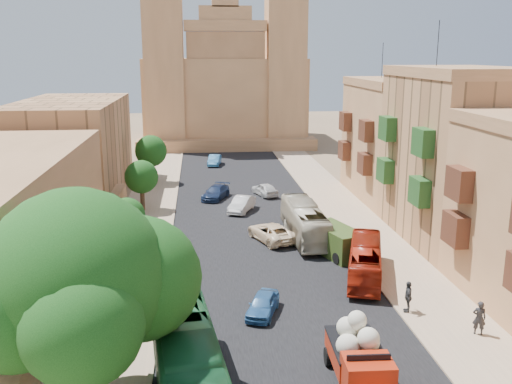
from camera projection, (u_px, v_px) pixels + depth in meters
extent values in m
cube|color=black|center=(251.00, 225.00, 50.40)|extent=(14.00, 140.00, 0.01)
cube|color=tan|center=(356.00, 222.00, 51.34)|extent=(5.00, 140.00, 0.01)
cube|color=tan|center=(143.00, 228.00, 49.47)|extent=(5.00, 140.00, 0.01)
cube|color=tan|center=(329.00, 222.00, 51.08)|extent=(0.25, 140.00, 0.12)
cube|color=tan|center=(172.00, 227.00, 49.70)|extent=(0.25, 140.00, 0.12)
cube|color=#542B1C|center=(455.00, 229.00, 36.02)|extent=(0.90, 2.20, 2.00)
cube|color=#542B1C|center=(459.00, 184.00, 35.33)|extent=(0.90, 2.20, 2.00)
cube|color=tan|center=(456.00, 160.00, 45.61)|extent=(8.00, 14.00, 13.00)
cube|color=#9F6E45|center=(463.00, 72.00, 43.98)|extent=(8.20, 14.00, 0.80)
cylinder|color=black|center=(438.00, 43.00, 46.07)|extent=(0.06, 0.06, 3.60)
cube|color=#225321|center=(419.00, 192.00, 41.75)|extent=(0.90, 2.20, 2.00)
cube|color=#225321|center=(385.00, 170.00, 49.33)|extent=(0.90, 2.20, 2.00)
cube|color=#225321|center=(423.00, 142.00, 40.89)|extent=(0.90, 2.20, 2.00)
cube|color=#225321|center=(387.00, 128.00, 48.47)|extent=(0.90, 2.20, 2.00)
cube|color=#B47E51|center=(396.00, 143.00, 59.32)|extent=(8.00, 14.00, 11.50)
cube|color=#9F6E45|center=(400.00, 83.00, 57.87)|extent=(8.20, 14.00, 0.80)
cylinder|color=black|center=(382.00, 60.00, 59.96)|extent=(0.06, 0.06, 3.60)
cube|color=#542B1C|center=(364.00, 164.00, 55.42)|extent=(0.90, 2.20, 2.00)
cube|color=#542B1C|center=(344.00, 150.00, 63.00)|extent=(0.90, 2.20, 2.00)
cube|color=#542B1C|center=(366.00, 131.00, 54.66)|extent=(0.90, 2.20, 2.00)
cube|color=#542B1C|center=(345.00, 121.00, 62.24)|extent=(0.90, 2.20, 2.00)
cube|color=#B47E51|center=(85.00, 260.00, 39.29)|extent=(1.00, 40.00, 1.80)
cube|color=tan|center=(72.00, 147.00, 60.98)|extent=(10.00, 22.00, 10.00)
cube|color=#B47E51|center=(224.00, 100.00, 98.05)|extent=(26.00, 20.00, 14.00)
cube|color=#9F6E45|center=(227.00, 145.00, 89.34)|extent=(28.00, 4.00, 1.80)
cube|color=#9F6E45|center=(226.00, 85.00, 88.83)|extent=(12.00, 2.00, 16.00)
cube|color=#B47E51|center=(225.00, 26.00, 86.73)|extent=(12.60, 2.40, 1.60)
cube|color=#B47E51|center=(225.00, 14.00, 86.33)|extent=(8.00, 2.00, 2.40)
cube|color=#B47E51|center=(225.00, 2.00, 85.90)|extent=(4.00, 2.00, 1.60)
cube|color=#B47E51|center=(164.00, 55.00, 88.09)|extent=(6.00, 6.00, 29.00)
cube|color=#B47E51|center=(285.00, 55.00, 89.96)|extent=(6.00, 6.00, 29.00)
cylinder|color=#3A2A1D|center=(84.00, 371.00, 23.90)|extent=(0.97, 0.97, 3.68)
sphere|color=#103B10|center=(77.00, 278.00, 22.92)|extent=(7.36, 7.36, 7.36)
sphere|color=#103B10|center=(139.00, 278.00, 24.41)|extent=(5.42, 5.42, 5.42)
sphere|color=#103B10|center=(17.00, 307.00, 22.05)|extent=(5.03, 5.03, 5.03)
sphere|color=#103B10|center=(82.00, 326.00, 20.96)|extent=(4.65, 4.65, 4.65)
sphere|color=#103B10|center=(60.00, 243.00, 24.69)|extent=(4.26, 4.26, 4.26)
cylinder|color=#3A2A1D|center=(103.00, 308.00, 31.80)|extent=(0.44, 0.44, 1.88)
sphere|color=#103B10|center=(101.00, 277.00, 31.35)|extent=(2.73, 2.73, 2.73)
cylinder|color=#3A2A1D|center=(128.00, 240.00, 43.39)|extent=(0.44, 0.44, 1.91)
sphere|color=#103B10|center=(127.00, 216.00, 42.94)|extent=(2.78, 2.78, 2.78)
cylinder|color=#3A2A1D|center=(143.00, 199.00, 54.96)|extent=(0.44, 0.44, 2.20)
sphere|color=#103B10|center=(141.00, 177.00, 54.43)|extent=(3.20, 3.20, 3.20)
cylinder|color=#3A2A1D|center=(152.00, 173.00, 66.52)|extent=(0.44, 0.44, 2.53)
sphere|color=#103B10|center=(151.00, 151.00, 65.92)|extent=(3.68, 3.68, 3.68)
cube|color=#B0250D|center=(355.00, 354.00, 26.42)|extent=(2.31, 3.65, 0.89)
cube|color=black|center=(355.00, 344.00, 26.30)|extent=(2.37, 3.70, 0.12)
cube|color=#B0250D|center=(368.00, 379.00, 24.19)|extent=(2.14, 1.76, 1.78)
cube|color=black|center=(368.00, 364.00, 24.02)|extent=(1.89, 0.17, 0.89)
cylinder|color=black|center=(329.00, 356.00, 27.70)|extent=(0.38, 0.90, 0.89)
cylinder|color=black|center=(369.00, 355.00, 27.82)|extent=(0.38, 0.90, 0.89)
sphere|color=beige|center=(348.00, 346.00, 25.64)|extent=(1.09, 1.09, 1.09)
sphere|color=beige|center=(368.00, 342.00, 25.99)|extent=(1.09, 1.09, 1.09)
sphere|color=beige|center=(353.00, 333.00, 26.82)|extent=(1.09, 1.09, 1.09)
sphere|color=beige|center=(347.00, 327.00, 26.19)|extent=(0.99, 0.99, 0.99)
sphere|color=beige|center=(369.00, 338.00, 25.28)|extent=(0.99, 0.99, 0.99)
sphere|color=beige|center=(357.00, 320.00, 25.91)|extent=(0.89, 0.89, 0.89)
cube|color=#374D1D|center=(336.00, 241.00, 42.87)|extent=(3.76, 5.55, 2.11)
cylinder|color=black|center=(337.00, 258.00, 41.04)|extent=(0.59, 0.91, 0.84)
cylinder|color=black|center=(360.00, 254.00, 41.86)|extent=(0.59, 0.91, 0.84)
cylinder|color=black|center=(312.00, 244.00, 44.18)|extent=(0.59, 0.91, 0.84)
cylinder|color=black|center=(334.00, 240.00, 45.00)|extent=(0.59, 0.91, 0.84)
imported|color=#1D6234|center=(188.00, 366.00, 24.71)|extent=(3.98, 11.58, 3.16)
imported|color=maroon|center=(365.00, 261.00, 38.36)|extent=(4.47, 8.84, 2.40)
imported|color=#BCB098|center=(305.00, 222.00, 46.55)|extent=(2.50, 10.24, 2.84)
imported|color=#2E629A|center=(263.00, 304.00, 33.05)|extent=(2.60, 3.92, 1.24)
imported|color=silver|center=(242.00, 204.00, 54.64)|extent=(3.07, 4.60, 1.43)
imported|color=beige|center=(271.00, 232.00, 46.07)|extent=(4.07, 5.69, 1.44)
imported|color=#162545|center=(216.00, 192.00, 59.46)|extent=(3.52, 5.03, 1.35)
imported|color=silver|center=(265.00, 189.00, 60.76)|extent=(2.83, 4.35, 1.38)
imported|color=teal|center=(214.00, 160.00, 77.32)|extent=(2.09, 4.41, 1.40)
imported|color=#272628|center=(479.00, 318.00, 30.61)|extent=(0.81, 0.67, 1.92)
imported|color=#3B3B3C|center=(408.00, 297.00, 33.31)|extent=(0.76, 1.20, 1.90)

